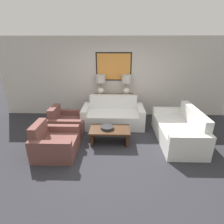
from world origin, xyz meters
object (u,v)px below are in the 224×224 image
console_table (113,106)px  decorative_bowl (107,128)px  couch_by_back_wall (113,116)px  table_lamp_right (127,83)px  armchair_near_back_wall (67,124)px  armchair_near_camera (55,144)px  couch_by_side (179,131)px  table_lamp_left (101,82)px  coffee_table (110,133)px

console_table → decorative_bowl: console_table is taller
decorative_bowl → couch_by_back_wall: bearing=83.1°
table_lamp_right → armchair_near_back_wall: bearing=-145.5°
armchair_near_camera → armchair_near_back_wall: bearing=90.0°
table_lamp_right → couch_by_side: (1.31, -1.61, -0.92)m
table_lamp_left → table_lamp_right: 0.86m
table_lamp_right → console_table: bearing=180.0°
couch_by_side → armchair_near_back_wall: bearing=172.5°
console_table → armchair_near_camera: console_table is taller
couch_by_back_wall → decorative_bowl: 1.08m
console_table → couch_by_back_wall: 0.68m
table_lamp_left → couch_by_side: bearing=-36.5°
armchair_near_camera → decorative_bowl: bearing=24.6°
armchair_near_back_wall → decorative_bowl: bearing=-24.0°
decorative_bowl → armchair_near_camera: bearing=-155.4°
table_lamp_left → armchair_near_back_wall: 1.77m
couch_by_side → decorative_bowl: size_ratio=5.62×
couch_by_side → table_lamp_right: bearing=129.3°
table_lamp_right → decorative_bowl: table_lamp_right is taller
console_table → couch_by_side: bearing=-42.6°
console_table → armchair_near_back_wall: bearing=-137.6°
couch_by_back_wall → decorative_bowl: couch_by_back_wall is taller
decorative_bowl → armchair_near_camera: 1.32m
couch_by_side → decorative_bowl: 1.88m
decorative_bowl → armchair_near_camera: (-1.19, -0.54, -0.16)m
decorative_bowl → armchair_near_camera: size_ratio=0.36×
couch_by_side → armchair_near_back_wall: size_ratio=2.03×
armchair_near_back_wall → table_lamp_left: bearing=53.5°
table_lamp_left → couch_by_back_wall: table_lamp_left is taller
table_lamp_left → coffee_table: (0.37, -1.74, -0.94)m
coffee_table → table_lamp_right: bearing=74.2°
couch_by_side → coffee_table: bearing=-175.7°
console_table → armchair_near_back_wall: console_table is taller
table_lamp_left → coffee_table: bearing=-78.1°
couch_by_back_wall → armchair_near_camera: (-1.32, -1.60, -0.03)m
console_table → coffee_table: console_table is taller
console_table → table_lamp_left: table_lamp_left is taller
couch_by_back_wall → couch_by_side: same height
coffee_table → decorative_bowl: size_ratio=3.07×
table_lamp_left → armchair_near_back_wall: table_lamp_left is taller
couch_by_back_wall → armchair_near_back_wall: couch_by_back_wall is taller
console_table → table_lamp_right: 0.92m
couch_by_back_wall → coffee_table: bearing=-93.3°
decorative_bowl → couch_by_side: bearing=3.9°
console_table → couch_by_side: 2.37m
coffee_table → decorative_bowl: 0.16m
couch_by_back_wall → armchair_near_back_wall: size_ratio=2.03×
couch_by_back_wall → couch_by_side: size_ratio=1.00×
console_table → armchair_near_camera: size_ratio=1.50×
couch_by_side → decorative_bowl: bearing=-176.1°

